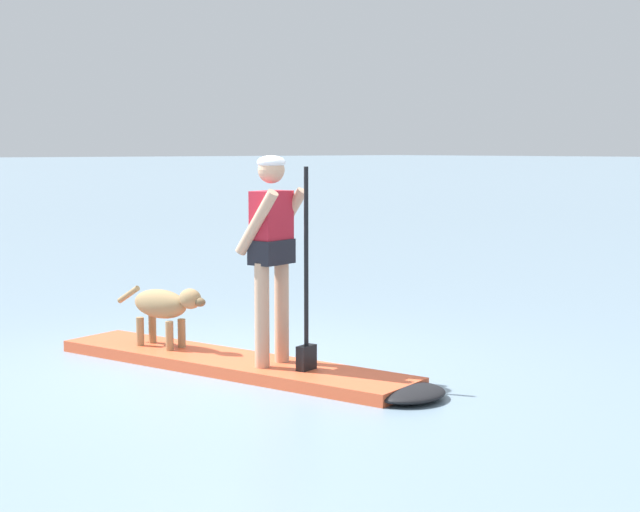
% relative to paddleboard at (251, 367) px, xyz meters
% --- Properties ---
extents(ground_plane, '(400.00, 400.00, 0.00)m').
position_rel_paddleboard_xyz_m(ground_plane, '(-0.22, -0.06, -0.05)').
color(ground_plane, gray).
extents(paddleboard, '(3.81, 1.56, 0.10)m').
position_rel_paddleboard_xyz_m(paddleboard, '(0.00, 0.00, 0.00)').
color(paddleboard, '#E55933').
rests_on(paddleboard, ground_plane).
extents(person_paddler, '(0.66, 0.56, 1.71)m').
position_rel_paddleboard_xyz_m(person_paddler, '(0.23, 0.06, 1.05)').
color(person_paddler, tan).
rests_on(person_paddler, paddleboard).
extents(dog, '(1.06, 0.37, 0.56)m').
position_rel_paddleboard_xyz_m(dog, '(-0.97, -0.24, 0.42)').
color(dog, '#997A51').
rests_on(dog, paddleboard).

